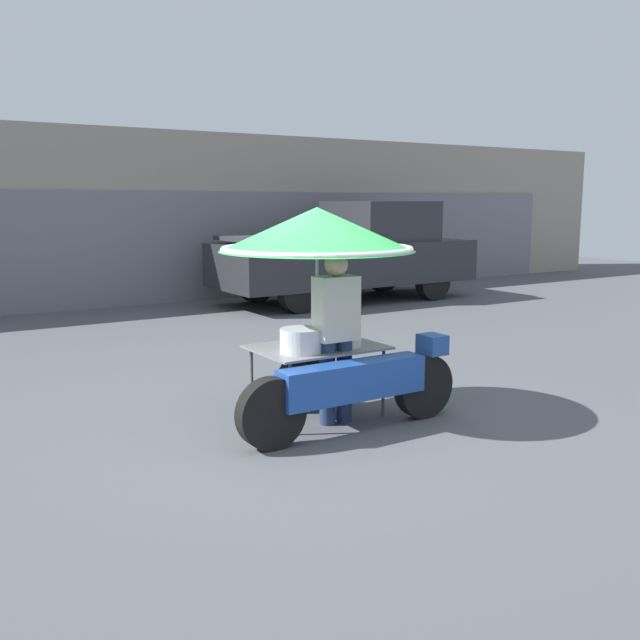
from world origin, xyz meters
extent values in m
plane|color=#4C4F54|center=(0.00, 0.00, 0.00)|extent=(36.00, 36.00, 0.00)
cube|color=gray|center=(0.00, 9.08, 1.65)|extent=(28.00, 2.00, 3.30)
cube|color=slate|center=(0.00, 8.05, 1.07)|extent=(23.80, 0.06, 2.14)
cylinder|color=black|center=(1.02, -0.30, 0.29)|extent=(0.59, 0.14, 0.59)
cylinder|color=black|center=(-0.56, -0.30, 0.29)|extent=(0.59, 0.14, 0.59)
cube|color=#1E479E|center=(0.23, -0.30, 0.45)|extent=(1.40, 0.24, 0.32)
cube|color=#234C93|center=(1.12, -0.30, 0.67)|extent=(0.20, 0.24, 0.18)
cylinder|color=black|center=(0.23, 0.52, 0.26)|extent=(0.53, 0.14, 0.53)
cylinder|color=#515156|center=(0.72, -0.09, 0.32)|extent=(0.03, 0.03, 0.64)
cylinder|color=#515156|center=(0.72, 0.63, 0.32)|extent=(0.03, 0.03, 0.64)
cylinder|color=#515156|center=(-0.26, -0.09, 0.32)|extent=(0.03, 0.03, 0.64)
cylinder|color=#515156|center=(-0.26, 0.63, 0.32)|extent=(0.03, 0.03, 0.64)
cube|color=gray|center=(0.23, 0.27, 0.65)|extent=(1.16, 0.84, 0.02)
cylinder|color=#B2B2B7|center=(0.23, 0.27, 1.09)|extent=(0.03, 0.03, 0.87)
cone|color=green|center=(0.23, 0.27, 1.72)|extent=(1.76, 1.76, 0.39)
torus|color=white|center=(0.23, 0.27, 1.55)|extent=(1.72, 1.72, 0.05)
cylinder|color=silver|center=(-0.03, 0.12, 0.76)|extent=(0.37, 0.37, 0.21)
cylinder|color=silver|center=(0.43, 0.15, 0.75)|extent=(0.33, 0.33, 0.19)
cylinder|color=#939399|center=(0.17, 0.44, 0.70)|extent=(0.32, 0.32, 0.09)
cylinder|color=navy|center=(0.17, 0.00, 0.38)|extent=(0.14, 0.14, 0.76)
cylinder|color=navy|center=(0.35, 0.00, 0.38)|extent=(0.14, 0.14, 0.76)
cube|color=beige|center=(0.26, 0.00, 1.04)|extent=(0.38, 0.22, 0.57)
sphere|color=tan|center=(0.26, 0.00, 1.43)|extent=(0.20, 0.20, 0.20)
cylinder|color=black|center=(6.30, 5.57, 0.36)|extent=(0.72, 0.24, 0.72)
cylinder|color=black|center=(6.30, 7.21, 0.36)|extent=(0.72, 0.24, 0.72)
cylinder|color=black|center=(3.18, 5.57, 0.36)|extent=(0.72, 0.24, 0.72)
cylinder|color=black|center=(3.18, 7.21, 0.36)|extent=(0.72, 0.24, 0.72)
cube|color=#28282D|center=(4.74, 6.39, 0.77)|extent=(5.20, 1.93, 0.82)
cube|color=#28282D|center=(5.57, 6.39, 1.57)|extent=(1.77, 1.77, 0.77)
cube|color=#2D2D33|center=(3.70, 6.39, 1.28)|extent=(2.70, 1.85, 0.08)
camera|label=1|loc=(-3.18, -5.13, 1.98)|focal=40.00mm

